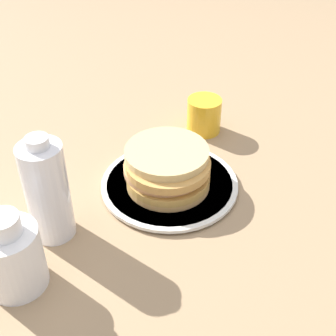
{
  "coord_description": "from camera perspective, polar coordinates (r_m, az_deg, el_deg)",
  "views": [
    {
      "loc": [
        0.28,
        -0.66,
        0.6
      ],
      "look_at": [
        -0.0,
        0.01,
        0.05
      ],
      "focal_mm": 50.0,
      "sensor_mm": 36.0,
      "label": 1
    }
  ],
  "objects": [
    {
      "name": "plate",
      "position": [
        0.94,
        0.0,
        -1.94
      ],
      "size": [
        0.27,
        0.27,
        0.01
      ],
      "color": "silver",
      "rests_on": "ground_plane"
    },
    {
      "name": "ground_plane",
      "position": [
        0.93,
        0.02,
        -2.58
      ],
      "size": [
        4.0,
        4.0,
        0.0
      ],
      "primitive_type": "plane",
      "color": "#9E7F5B"
    },
    {
      "name": "juice_glass",
      "position": [
        1.09,
        4.41,
        6.43
      ],
      "size": [
        0.08,
        0.08,
        0.08
      ],
      "color": "yellow",
      "rests_on": "ground_plane"
    },
    {
      "name": "water_bottle_near",
      "position": [
        0.81,
        -14.52,
        -2.74
      ],
      "size": [
        0.08,
        0.08,
        0.2
      ],
      "color": "white",
      "rests_on": "ground_plane"
    },
    {
      "name": "cream_jug",
      "position": [
        0.76,
        -18.5,
        -10.15
      ],
      "size": [
        0.1,
        0.1,
        0.14
      ],
      "color": "white",
      "rests_on": "ground_plane"
    },
    {
      "name": "pancake_stack",
      "position": [
        0.91,
        -0.09,
        -0.0
      ],
      "size": [
        0.17,
        0.18,
        0.07
      ],
      "color": "tan",
      "rests_on": "plate"
    }
  ]
}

